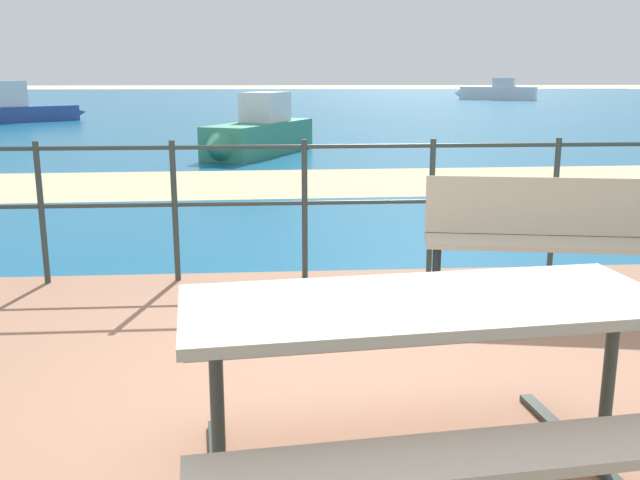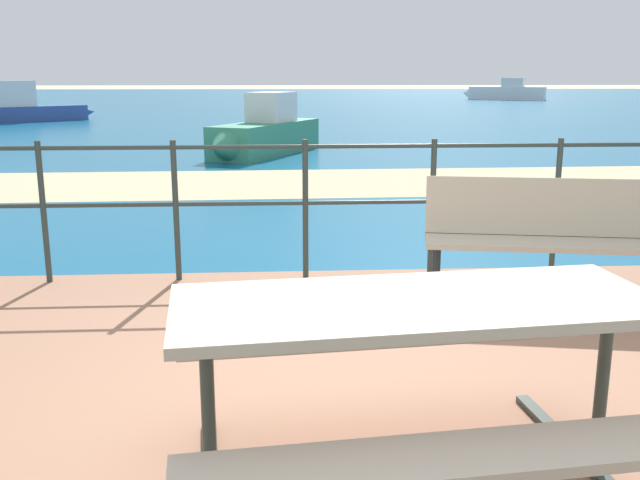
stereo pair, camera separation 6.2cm
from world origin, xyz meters
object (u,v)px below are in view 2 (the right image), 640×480
at_px(boat_near, 265,133).
at_px(boat_mid, 24,109).
at_px(picnic_table, 416,349).
at_px(park_bench, 551,229).
at_px(boat_far, 505,92).

relative_size(boat_near, boat_mid, 0.92).
distance_m(picnic_table, boat_mid, 25.21).
bearing_deg(park_bench, boat_mid, 127.30).
bearing_deg(boat_mid, picnic_table, -107.95).
bearing_deg(boat_mid, boat_far, 1.78).
bearing_deg(picnic_table, park_bench, 52.23).
bearing_deg(boat_far, picnic_table, 101.87).
xyz_separation_m(park_bench, boat_near, (-2.09, 10.07, -0.14)).
bearing_deg(park_bench, boat_far, 82.95).
bearing_deg(boat_far, boat_near, 94.62).
distance_m(picnic_table, boat_far, 47.23).
relative_size(picnic_table, boat_far, 0.36).
relative_size(picnic_table, boat_mid, 0.45).
distance_m(picnic_table, park_bench, 2.58).
xyz_separation_m(boat_mid, boat_far, (24.21, 21.42, 0.06)).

